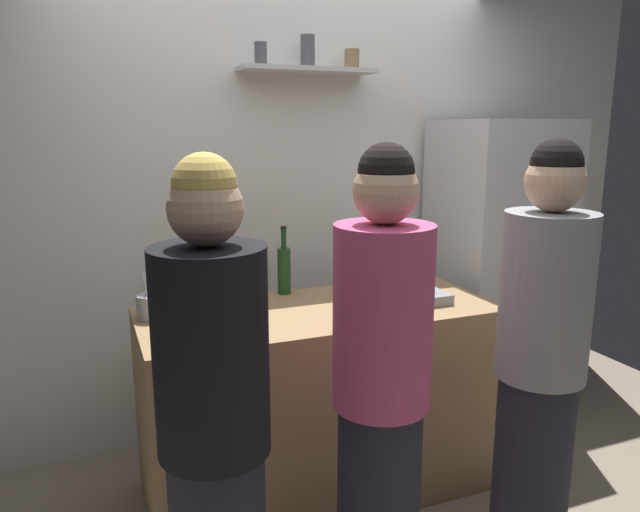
{
  "coord_description": "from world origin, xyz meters",
  "views": [
    {
      "loc": [
        -1.05,
        -1.98,
        1.75
      ],
      "look_at": [
        -0.06,
        0.49,
        1.17
      ],
      "focal_mm": 33.43,
      "sensor_mm": 36.0,
      "label": 1
    }
  ],
  "objects": [
    {
      "name": "wine_bottle_green_glass",
      "position": [
        -0.13,
        0.79,
        1.05
      ],
      "size": [
        0.07,
        0.07,
        0.35
      ],
      "color": "#19471E",
      "rests_on": "counter"
    },
    {
      "name": "utensil_holder",
      "position": [
        -0.81,
        0.63,
        0.98
      ],
      "size": [
        0.12,
        0.12,
        0.21
      ],
      "color": "#B2B2B7",
      "rests_on": "counter"
    },
    {
      "name": "person_grey_hoodie",
      "position": [
        0.54,
        -0.29,
        0.85
      ],
      "size": [
        0.34,
        0.34,
        1.71
      ],
      "rotation": [
        0.0,
        0.0,
        6.05
      ],
      "color": "#262633",
      "rests_on": "ground"
    },
    {
      "name": "water_bottle_plastic",
      "position": [
        -0.52,
        0.4,
        1.02
      ],
      "size": [
        0.09,
        0.09,
        0.23
      ],
      "color": "silver",
      "rests_on": "counter"
    },
    {
      "name": "person_blonde",
      "position": [
        -0.73,
        -0.34,
        0.83
      ],
      "size": [
        0.34,
        0.34,
        1.68
      ],
      "rotation": [
        0.0,
        0.0,
        1.68
      ],
      "color": "#262633",
      "rests_on": "ground"
    },
    {
      "name": "wine_bottle_pale_glass",
      "position": [
        -0.6,
        0.2,
        1.03
      ],
      "size": [
        0.06,
        0.06,
        0.3
      ],
      "color": "#B2BFB2",
      "rests_on": "counter"
    },
    {
      "name": "person_pink_top",
      "position": [
        -0.14,
        -0.27,
        0.85
      ],
      "size": [
        0.34,
        0.34,
        1.7
      ],
      "rotation": [
        0.0,
        0.0,
        1.31
      ],
      "color": "#262633",
      "rests_on": "ground"
    },
    {
      "name": "counter",
      "position": [
        -0.06,
        0.49,
        0.46
      ],
      "size": [
        1.66,
        0.71,
        0.92
      ],
      "primitive_type": "cube",
      "color": "#9E7A51",
      "rests_on": "ground"
    },
    {
      "name": "wine_bottle_amber_glass",
      "position": [
        -0.04,
        0.26,
        1.02
      ],
      "size": [
        0.08,
        0.08,
        0.29
      ],
      "color": "#472814",
      "rests_on": "counter"
    },
    {
      "name": "baking_pan",
      "position": [
        0.38,
        0.42,
        0.95
      ],
      "size": [
        0.34,
        0.24,
        0.05
      ],
      "primitive_type": "cube",
      "color": "gray",
      "rests_on": "counter"
    },
    {
      "name": "refrigerator",
      "position": [
        1.22,
        0.85,
        0.9
      ],
      "size": [
        0.68,
        0.64,
        1.79
      ],
      "color": "silver",
      "rests_on": "ground"
    },
    {
      "name": "back_wall_assembly",
      "position": [
        0.0,
        1.25,
        1.3
      ],
      "size": [
        4.8,
        0.32,
        2.6
      ],
      "color": "white",
      "rests_on": "ground"
    }
  ]
}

